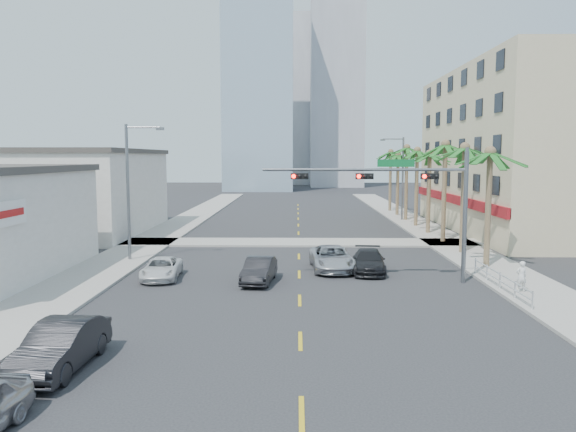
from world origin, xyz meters
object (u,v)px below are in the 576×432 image
(car_parked_mid, at_px, (61,346))
(car_lane_right, at_px, (369,261))
(car_parked_far, at_px, (162,269))
(car_lane_left, at_px, (259,270))
(car_lane_center, at_px, (332,258))
(pedestrian, at_px, (521,276))
(traffic_signal_mast, at_px, (406,191))

(car_parked_mid, xyz_separation_m, car_lane_right, (11.97, 15.63, -0.10))
(car_parked_far, relative_size, car_lane_right, 0.92)
(car_lane_left, distance_m, car_lane_center, 5.48)
(car_parked_mid, relative_size, car_lane_left, 1.14)
(car_parked_mid, xyz_separation_m, pedestrian, (18.92, 10.27, 0.15))
(car_lane_right, bearing_deg, car_parked_far, -165.52)
(car_parked_far, xyz_separation_m, car_lane_right, (11.97, 2.01, 0.08))
(traffic_signal_mast, height_order, car_parked_far, traffic_signal_mast)
(car_parked_mid, bearing_deg, pedestrian, 30.99)
(car_lane_center, bearing_deg, car_lane_right, -20.19)
(car_parked_far, bearing_deg, traffic_signal_mast, -7.21)
(car_lane_center, relative_size, car_lane_right, 1.14)
(car_lane_right, bearing_deg, pedestrian, -32.69)
(car_parked_far, xyz_separation_m, car_lane_center, (9.80, 2.66, 0.14))
(car_parked_mid, bearing_deg, car_lane_left, 68.88)
(traffic_signal_mast, relative_size, car_lane_right, 2.41)
(car_parked_far, xyz_separation_m, pedestrian, (18.92, -3.34, 0.34))
(car_lane_left, bearing_deg, traffic_signal_mast, 6.96)
(traffic_signal_mast, relative_size, car_lane_center, 2.12)
(car_lane_center, height_order, pedestrian, pedestrian)
(car_parked_far, bearing_deg, car_lane_left, -12.57)
(traffic_signal_mast, height_order, car_parked_mid, traffic_signal_mast)
(traffic_signal_mast, distance_m, pedestrian, 7.23)
(car_parked_mid, xyz_separation_m, car_parked_far, (0.00, 13.62, -0.18))
(traffic_signal_mast, bearing_deg, car_lane_left, -179.36)
(car_parked_mid, height_order, car_lane_center, car_parked_mid)
(car_lane_center, xyz_separation_m, car_lane_right, (2.17, -0.65, -0.06))
(car_parked_mid, bearing_deg, car_parked_far, 92.49)
(car_lane_left, height_order, pedestrian, pedestrian)
(car_lane_center, distance_m, car_lane_right, 2.27)
(traffic_signal_mast, height_order, car_lane_left, traffic_signal_mast)
(car_parked_mid, bearing_deg, car_lane_center, 61.44)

